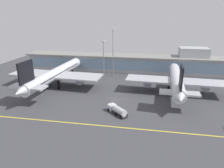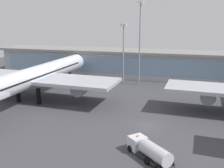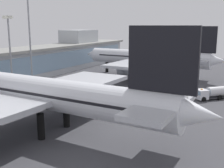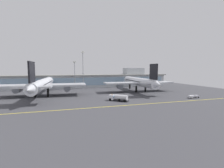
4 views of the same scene
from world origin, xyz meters
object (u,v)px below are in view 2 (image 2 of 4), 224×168
object	(u,v)px
fuel_tanker_truck	(149,150)
apron_light_mast_centre	(123,43)
apron_light_mast_west	(140,32)
airliner_near_left	(35,77)

from	to	relation	value
fuel_tanker_truck	apron_light_mast_centre	xyz separation A→B (m)	(-15.09, 47.98, 11.58)
apron_light_mast_west	apron_light_mast_centre	xyz separation A→B (m)	(-5.62, 1.67, -3.80)
fuel_tanker_truck	apron_light_mast_centre	world-z (taller)	apron_light_mast_centre
fuel_tanker_truck	apron_light_mast_west	distance (m)	49.70
airliner_near_left	apron_light_mast_centre	distance (m)	31.41
airliner_near_left	apron_light_mast_centre	bearing A→B (deg)	-33.16
airliner_near_left	fuel_tanker_truck	distance (m)	40.94
airliner_near_left	fuel_tanker_truck	size ratio (longest dim) A/B	7.11
apron_light_mast_west	apron_light_mast_centre	distance (m)	6.99
airliner_near_left	apron_light_mast_west	xyz separation A→B (m)	(23.84, 22.97, 10.68)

